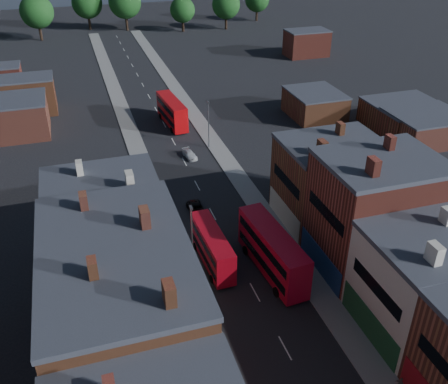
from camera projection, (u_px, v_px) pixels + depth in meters
pavement_west at (151, 185)px, 72.61m from camera, size 3.00×200.00×0.12m
pavement_east at (235, 173)px, 75.96m from camera, size 3.00×200.00×0.12m
lamp_post_2 at (192, 233)px, 54.14m from camera, size 0.25×0.70×8.12m
lamp_post_3 at (208, 121)px, 81.50m from camera, size 0.25×0.70×8.12m
bus_0 at (212, 247)px, 56.05m from camera, size 2.76×9.86×4.22m
bus_1 at (272, 251)px, 54.54m from camera, size 3.83×12.35×5.25m
bus_2 at (172, 111)px, 91.11m from camera, size 3.54×11.35×4.82m
car_2 at (197, 209)px, 66.15m from camera, size 2.10×4.27×1.16m
car_3 at (190, 155)px, 80.30m from camera, size 2.03×3.93×1.09m
ped_1 at (195, 332)px, 46.70m from camera, size 0.95×0.67×1.78m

